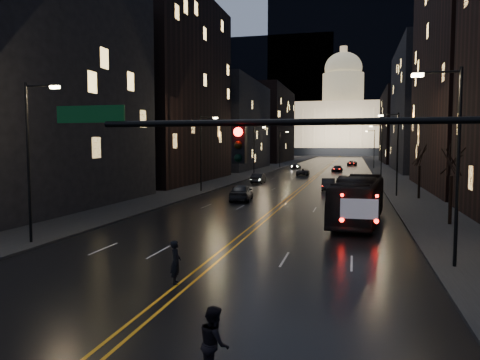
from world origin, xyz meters
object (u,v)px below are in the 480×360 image
Objects in this scene: traffic_signal at (330,164)px; receding_car_a at (328,185)px; pedestrian_a at (176,262)px; oncoming_car_a at (241,192)px; pedestrian_b at (214,343)px; bus at (358,200)px; oncoming_car_b at (259,178)px.

traffic_signal reaches higher than receding_car_a.
pedestrian_a is (-3.89, -40.56, 0.14)m from receding_car_a.
traffic_signal is at bearing 101.74° from oncoming_car_a.
oncoming_car_a is at bearing -6.87° from pedestrian_a.
pedestrian_b is at bearing 96.90° from oncoming_car_a.
pedestrian_a is at bearing -106.54° from bus.
pedestrian_b reaches higher than oncoming_car_a.
traffic_signal is 3.82× the size of receding_car_a.
bus is 34.69m from oncoming_car_b.
oncoming_car_a is 2.80× the size of pedestrian_a.
traffic_signal is 55.61m from oncoming_car_b.
pedestrian_b is (10.26, -55.93, 0.15)m from oncoming_car_b.
pedestrian_b is at bearing 99.19° from oncoming_car_b.
oncoming_car_a is 1.10× the size of receding_car_a.
traffic_signal is at bearing -143.61° from pedestrian_a.
receding_car_a is 2.55× the size of pedestrian_a.
pedestrian_a is at bearing -98.33° from receding_car_a.
traffic_signal is 9.72× the size of pedestrian_a.
pedestrian_a is (6.52, -48.93, 0.14)m from oncoming_car_b.
oncoming_car_b is at bearing 103.35° from traffic_signal.
bus is 15.66m from oncoming_car_a.
pedestrian_b is (7.77, -34.94, 0.05)m from oncoming_car_a.
receding_car_a is at bearing 139.96° from oncoming_car_b.
oncoming_car_a is 14.90m from receding_car_a.
traffic_signal reaches higher than oncoming_car_b.
receding_car_a is 47.56m from pedestrian_b.
traffic_signal is at bearing 102.15° from oncoming_car_b.
pedestrian_a is at bearing 2.19° from pedestrian_b.
oncoming_car_b is at bearing -88.89° from oncoming_car_a.
pedestrian_a reaches higher than receding_car_a.
bus reaches higher than oncoming_car_b.
traffic_signal reaches higher than bus.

